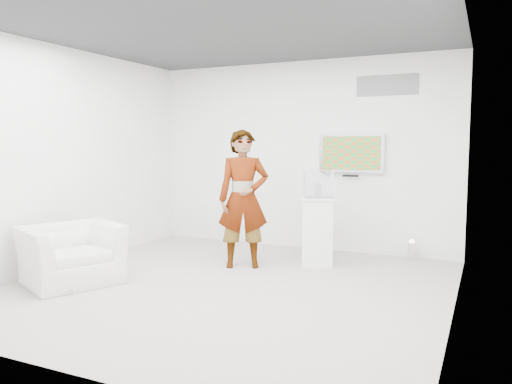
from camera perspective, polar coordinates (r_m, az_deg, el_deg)
room at (r=5.81m, az=-3.37°, el=3.67°), size 5.01×5.01×3.00m
tv at (r=7.80m, az=10.87°, el=4.41°), size 1.00×0.08×0.60m
logo_decal at (r=7.77m, az=14.73°, el=11.71°), size 0.90×0.02×0.30m
person at (r=6.80m, az=-1.46°, el=-0.78°), size 0.82×0.72×1.88m
armchair at (r=6.50m, az=-20.41°, el=-6.67°), size 1.31×1.38×0.71m
pedestal at (r=7.05m, az=7.04°, el=-4.42°), size 0.58×0.58×0.95m
floor_uplight at (r=7.66m, az=17.36°, el=-6.37°), size 0.24×0.24×0.29m
vitrine at (r=6.97m, az=7.10°, el=0.95°), size 0.50×0.50×0.38m
console at (r=6.98m, az=7.09°, el=0.21°), size 0.12×0.14×0.20m
wii_remote at (r=6.92m, az=0.57°, el=5.58°), size 0.05×0.13×0.03m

